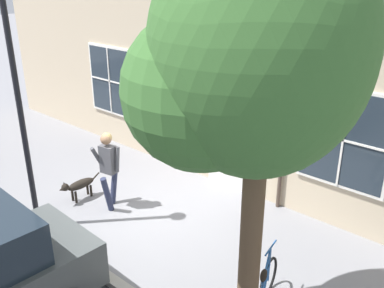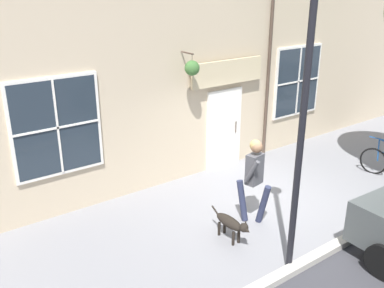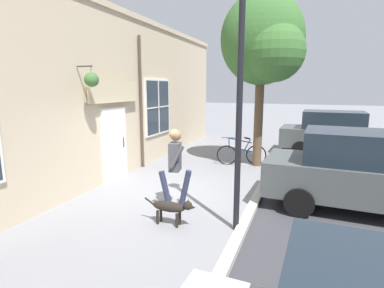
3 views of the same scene
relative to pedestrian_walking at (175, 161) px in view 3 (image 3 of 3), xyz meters
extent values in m
plane|color=gray|center=(-0.37, 0.80, -1.09)|extent=(90.00, 90.00, 0.00)
cube|color=#B2ADA3|center=(1.63, 0.80, -1.03)|extent=(0.20, 28.00, 0.12)
cube|color=#C6B293|center=(-2.72, 0.80, 1.29)|extent=(0.30, 18.00, 4.76)
cube|color=#C6B293|center=(-2.72, 0.80, 3.75)|extent=(0.42, 18.00, 0.16)
cube|color=white|center=(-2.55, 1.34, -0.04)|extent=(0.10, 1.10, 2.10)
cube|color=#232D38|center=(-2.52, 1.34, -0.09)|extent=(0.03, 0.90, 1.90)
cylinder|color=#47382D|center=(-2.46, 1.69, -0.04)|extent=(0.03, 0.03, 0.30)
cube|color=beige|center=(-2.45, 1.34, 1.46)|extent=(0.08, 2.20, 0.60)
cylinder|color=#47382D|center=(-2.49, 2.82, 1.05)|extent=(0.09, 0.09, 4.28)
cylinder|color=#47382D|center=(-2.33, 0.04, 2.06)|extent=(0.44, 0.04, 0.04)
cylinder|color=#47382D|center=(-2.15, 0.04, 1.88)|extent=(0.01, 0.01, 0.34)
cone|color=#2D2823|center=(-2.15, 0.04, 1.66)|extent=(0.32, 0.32, 0.18)
sphere|color=#3D6B33|center=(-2.15, 0.04, 1.75)|extent=(0.34, 0.34, 0.34)
cube|color=white|center=(-2.55, 4.09, 0.86)|extent=(0.08, 1.82, 2.02)
cube|color=#232D38|center=(-2.52, 4.09, 0.86)|extent=(0.03, 1.70, 1.90)
cube|color=white|center=(-2.50, 4.09, 0.86)|extent=(0.04, 0.04, 1.90)
cube|color=white|center=(-2.50, 4.09, 0.86)|extent=(0.04, 1.70, 0.04)
cylinder|color=#282D47|center=(0.18, 0.11, -0.66)|extent=(0.32, 0.18, 0.87)
cylinder|color=#282D47|center=(-0.19, -0.12, -0.66)|extent=(0.32, 0.18, 0.87)
cube|color=#4C4C51|center=(0.00, 0.00, 0.09)|extent=(0.28, 0.37, 0.63)
sphere|color=#936B4C|center=(0.02, 0.00, 0.56)|extent=(0.24, 0.24, 0.24)
sphere|color=tan|center=(-0.01, 0.00, 0.58)|extent=(0.22, 0.22, 0.22)
cylinder|color=#4C4C51|center=(-0.08, 0.22, 0.12)|extent=(0.17, 0.11, 0.57)
cylinder|color=#4C4C51|center=(0.14, -0.21, 0.14)|extent=(0.34, 0.14, 0.52)
ellipsoid|color=black|center=(0.22, -0.82, -0.72)|extent=(0.70, 0.23, 0.21)
cylinder|color=black|center=(0.43, -0.75, -0.95)|extent=(0.06, 0.06, 0.28)
cylinder|color=black|center=(0.43, -0.89, -0.95)|extent=(0.06, 0.06, 0.28)
cylinder|color=black|center=(0.01, -0.75, -0.95)|extent=(0.06, 0.06, 0.28)
cylinder|color=black|center=(0.01, -0.89, -0.95)|extent=(0.06, 0.06, 0.28)
sphere|color=black|center=(0.63, -0.82, -0.64)|extent=(0.17, 0.17, 0.17)
cone|color=black|center=(0.74, -0.82, -0.66)|extent=(0.10, 0.09, 0.09)
cone|color=black|center=(0.62, -0.77, -0.56)|extent=(0.06, 0.06, 0.07)
cone|color=black|center=(0.61, -0.87, -0.56)|extent=(0.06, 0.06, 0.07)
cylinder|color=black|center=(-0.21, -0.81, -0.67)|extent=(0.21, 0.04, 0.14)
cylinder|color=brown|center=(1.10, 4.41, 0.55)|extent=(0.29, 0.29, 3.27)
ellipsoid|color=#38662D|center=(1.10, 4.41, 3.11)|extent=(2.67, 2.40, 2.94)
sphere|color=#38662D|center=(1.57, 3.94, 2.65)|extent=(1.85, 1.85, 1.85)
torus|color=black|center=(0.09, 4.16, -0.76)|extent=(0.70, 0.17, 0.70)
torus|color=black|center=(1.05, 4.57, -0.76)|extent=(0.70, 0.17, 0.70)
cylinder|color=#1E4C8C|center=(0.57, 4.36, -0.56)|extent=(0.91, 0.42, 0.25)
cylinder|color=#1E4C8C|center=(0.74, 4.44, -0.42)|extent=(0.25, 0.13, 0.46)
cylinder|color=#1E4C8C|center=(0.53, 4.35, -0.24)|extent=(0.77, 0.35, 0.21)
cylinder|color=#1E4C8C|center=(0.17, 4.19, -0.44)|extent=(0.08, 0.06, 0.58)
cylinder|color=#1E4C8C|center=(0.13, 4.18, -0.14)|extent=(0.46, 0.11, 0.03)
ellipsoid|color=black|center=(0.74, 4.44, -0.16)|extent=(0.27, 0.19, 0.11)
cube|color=#474C4C|center=(3.96, 1.31, -0.40)|extent=(4.37, 1.94, 0.76)
cube|color=#1E2833|center=(3.75, 1.32, 0.32)|extent=(2.30, 1.64, 0.68)
cylinder|color=black|center=(2.67, 2.25, -0.78)|extent=(0.63, 0.21, 0.62)
cylinder|color=black|center=(2.59, 0.49, -0.78)|extent=(0.63, 0.21, 0.62)
cube|color=#474C4C|center=(3.82, 7.13, -0.40)|extent=(4.37, 1.94, 0.76)
cube|color=#1E2833|center=(3.61, 7.14, 0.32)|extent=(2.30, 1.64, 0.68)
cylinder|color=black|center=(5.19, 7.96, -0.78)|extent=(0.63, 0.21, 0.62)
cylinder|color=black|center=(5.12, 6.20, -0.78)|extent=(0.63, 0.21, 0.62)
cylinder|color=black|center=(2.53, 8.07, -0.78)|extent=(0.63, 0.21, 0.62)
cylinder|color=black|center=(2.45, 6.31, -0.78)|extent=(0.63, 0.21, 0.62)
cylinder|color=black|center=(1.50, -0.56, 1.33)|extent=(0.11, 0.11, 4.84)
camera|label=1|loc=(5.13, 6.92, 3.91)|focal=40.00mm
camera|label=2|loc=(5.49, -5.55, 3.55)|focal=40.00mm
camera|label=3|loc=(2.63, -5.80, 1.57)|focal=28.00mm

